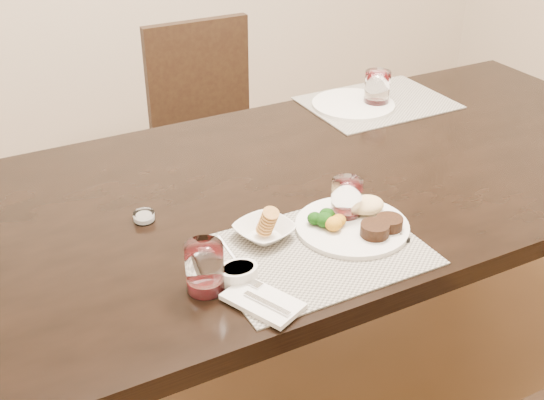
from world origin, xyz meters
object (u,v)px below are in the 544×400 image
dinner_plate (357,222)px  far_plate (353,104)px  steak_knife (388,227)px  wine_glass_near (346,201)px  cracker_bowl (264,230)px  chair_far (211,128)px

dinner_plate → far_plate: bearing=69.3°
steak_knife → dinner_plate: bearing=147.7°
far_plate → wine_glass_near: bearing=-125.3°
cracker_bowl → far_plate: cracker_bowl is taller
chair_far → dinner_plate: size_ratio=3.45×
chair_far → far_plate: bearing=-65.9°
chair_far → cracker_bowl: size_ratio=5.80×
steak_knife → far_plate: (0.34, 0.66, 0.00)m
steak_knife → wine_glass_near: 0.11m
chair_far → far_plate: chair_far is taller
dinner_plate → far_plate: size_ratio=0.98×
chair_far → wine_glass_near: chair_far is taller
dinner_plate → steak_knife: dinner_plate is taller
steak_knife → wine_glass_near: bearing=124.0°
dinner_plate → cracker_bowl: (-0.21, 0.07, 0.00)m
dinner_plate → steak_knife: 0.07m
steak_knife → far_plate: bearing=61.8°
steak_knife → cracker_bowl: size_ratio=1.34×
steak_knife → cracker_bowl: cracker_bowl is taller
dinner_plate → steak_knife: (0.06, -0.04, -0.01)m
steak_knife → far_plate: size_ratio=0.78×
dinner_plate → cracker_bowl: 0.22m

